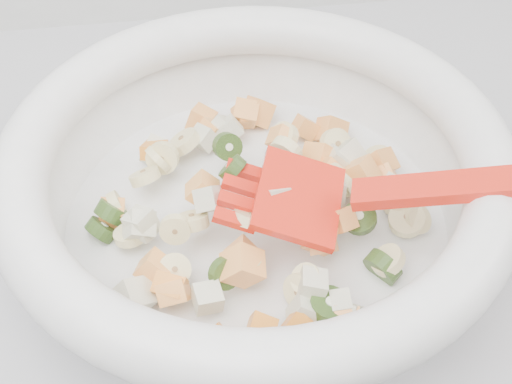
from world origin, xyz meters
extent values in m
cylinder|color=white|center=(-0.17, 1.40, 0.91)|extent=(0.31, 0.31, 0.02)
torus|color=white|center=(-0.17, 1.40, 0.98)|extent=(0.38, 0.38, 0.04)
cylinder|color=beige|center=(-0.14, 1.43, 0.96)|extent=(0.03, 0.03, 0.03)
cylinder|color=beige|center=(-0.06, 1.39, 0.93)|extent=(0.03, 0.03, 0.03)
cylinder|color=beige|center=(-0.09, 1.45, 0.94)|extent=(0.03, 0.03, 0.03)
cylinder|color=beige|center=(-0.11, 1.40, 0.95)|extent=(0.03, 0.03, 0.03)
cylinder|color=beige|center=(-0.22, 1.38, 0.95)|extent=(0.03, 0.03, 0.02)
cylinder|color=beige|center=(-0.23, 1.37, 0.95)|extent=(0.03, 0.01, 0.03)
cylinder|color=beige|center=(-0.18, 1.33, 0.95)|extent=(0.03, 0.03, 0.01)
cylinder|color=beige|center=(-0.22, 1.48, 0.94)|extent=(0.04, 0.04, 0.03)
cylinder|color=beige|center=(-0.25, 1.44, 0.94)|extent=(0.03, 0.03, 0.03)
cylinder|color=beige|center=(-0.05, 1.37, 0.93)|extent=(0.03, 0.03, 0.03)
cylinder|color=beige|center=(-0.26, 1.39, 0.93)|extent=(0.03, 0.03, 0.01)
cylinder|color=beige|center=(-0.10, 1.40, 0.95)|extent=(0.03, 0.03, 0.03)
cylinder|color=beige|center=(-0.14, 1.46, 0.95)|extent=(0.03, 0.03, 0.03)
cylinder|color=beige|center=(-0.14, 1.32, 0.94)|extent=(0.03, 0.03, 0.02)
cylinder|color=beige|center=(-0.18, 1.36, 0.96)|extent=(0.03, 0.03, 0.03)
cylinder|color=beige|center=(-0.06, 1.37, 0.93)|extent=(0.04, 0.04, 0.02)
cylinder|color=beige|center=(-0.24, 1.45, 0.94)|extent=(0.03, 0.02, 0.03)
cylinder|color=beige|center=(-0.27, 1.42, 0.93)|extent=(0.02, 0.03, 0.03)
cylinder|color=beige|center=(-0.08, 1.33, 0.93)|extent=(0.03, 0.03, 0.02)
cylinder|color=beige|center=(-0.06, 1.45, 0.92)|extent=(0.03, 0.03, 0.02)
cylinder|color=beige|center=(-0.24, 1.45, 0.94)|extent=(0.03, 0.03, 0.03)
cylinder|color=beige|center=(-0.23, 1.34, 0.94)|extent=(0.03, 0.03, 0.02)
cylinder|color=beige|center=(-0.10, 1.41, 0.94)|extent=(0.03, 0.03, 0.04)
cylinder|color=beige|center=(-0.15, 1.31, 0.93)|extent=(0.03, 0.03, 0.03)
cube|color=#FFA850|center=(-0.11, 1.43, 0.94)|extent=(0.04, 0.03, 0.04)
cube|color=#FFA850|center=(-0.16, 1.51, 0.93)|extent=(0.03, 0.03, 0.03)
cube|color=#FFA850|center=(-0.19, 1.33, 0.95)|extent=(0.03, 0.03, 0.04)
cube|color=#FFA850|center=(-0.06, 1.42, 0.93)|extent=(0.03, 0.03, 0.04)
cube|color=#FFA850|center=(-0.13, 1.35, 0.94)|extent=(0.02, 0.03, 0.03)
cube|color=#FFA850|center=(-0.19, 1.34, 0.94)|extent=(0.03, 0.03, 0.03)
cube|color=#FFA850|center=(-0.16, 1.51, 0.93)|extent=(0.02, 0.03, 0.03)
cube|color=#FFA850|center=(-0.06, 1.43, 0.93)|extent=(0.03, 0.03, 0.03)
cube|color=#FFA850|center=(-0.25, 1.34, 0.94)|extent=(0.03, 0.02, 0.03)
cube|color=#FFA850|center=(-0.19, 1.50, 0.93)|extent=(0.03, 0.03, 0.03)
cube|color=#FFA850|center=(-0.11, 1.42, 0.94)|extent=(0.03, 0.03, 0.03)
cube|color=#FFA850|center=(-0.28, 1.41, 0.93)|extent=(0.02, 0.02, 0.02)
cube|color=#FFA850|center=(-0.21, 1.40, 0.95)|extent=(0.03, 0.02, 0.03)
cube|color=#FFA850|center=(-0.09, 1.48, 0.93)|extent=(0.03, 0.03, 0.04)
cube|color=#FFA850|center=(-0.13, 1.35, 0.94)|extent=(0.03, 0.03, 0.03)
cube|color=#FFA850|center=(-0.11, 1.49, 0.93)|extent=(0.03, 0.02, 0.03)
cube|color=#FFA850|center=(-0.08, 1.41, 0.94)|extent=(0.03, 0.03, 0.03)
cube|color=#FFA850|center=(-0.15, 1.52, 0.93)|extent=(0.03, 0.03, 0.04)
cube|color=#FFA850|center=(-0.11, 1.36, 0.95)|extent=(0.03, 0.03, 0.03)
cube|color=#FFA850|center=(-0.20, 1.51, 0.93)|extent=(0.03, 0.03, 0.03)
cube|color=#FFA850|center=(-0.24, 1.32, 0.93)|extent=(0.03, 0.02, 0.03)
cube|color=#FFA850|center=(-0.12, 1.29, 0.93)|extent=(0.02, 0.03, 0.02)
cube|color=#FFA850|center=(-0.14, 1.45, 0.95)|extent=(0.03, 0.03, 0.03)
cylinder|color=#51882D|center=(-0.09, 1.36, 0.94)|extent=(0.03, 0.03, 0.02)
cylinder|color=#51882D|center=(-0.20, 1.33, 0.94)|extent=(0.03, 0.03, 0.03)
cylinder|color=#51882D|center=(-0.18, 1.45, 0.95)|extent=(0.03, 0.02, 0.03)
cylinder|color=#51882D|center=(-0.08, 1.33, 0.93)|extent=(0.03, 0.03, 0.04)
cylinder|color=#51882D|center=(-0.11, 1.39, 0.95)|extent=(0.03, 0.03, 0.03)
cylinder|color=#51882D|center=(-0.29, 1.40, 0.92)|extent=(0.03, 0.03, 0.03)
cylinder|color=#51882D|center=(-0.28, 1.41, 0.93)|extent=(0.03, 0.03, 0.03)
cylinder|color=#51882D|center=(-0.13, 1.30, 0.93)|extent=(0.04, 0.04, 0.02)
cylinder|color=#51882D|center=(-0.18, 1.41, 0.96)|extent=(0.03, 0.03, 0.03)
cube|color=beige|center=(-0.21, 1.31, 0.94)|extent=(0.02, 0.02, 0.02)
cube|color=beige|center=(-0.20, 1.48, 0.93)|extent=(0.03, 0.03, 0.02)
cube|color=beige|center=(-0.20, 1.38, 0.96)|extent=(0.02, 0.03, 0.03)
cube|color=beige|center=(-0.25, 1.38, 0.94)|extent=(0.03, 0.03, 0.03)
cube|color=beige|center=(-0.12, 1.29, 0.93)|extent=(0.03, 0.03, 0.03)
cube|color=beige|center=(-0.14, 1.31, 0.94)|extent=(0.02, 0.02, 0.02)
cube|color=beige|center=(-0.12, 1.30, 0.93)|extent=(0.02, 0.02, 0.02)
cube|color=beige|center=(-0.26, 1.33, 0.93)|extent=(0.03, 0.03, 0.03)
cube|color=beige|center=(-0.06, 1.40, 0.93)|extent=(0.04, 0.03, 0.03)
cube|color=beige|center=(-0.24, 1.48, 0.93)|extent=(0.03, 0.03, 0.03)
cube|color=beige|center=(-0.26, 1.38, 0.94)|extent=(0.03, 0.03, 0.03)
cube|color=beige|center=(-0.18, 1.49, 0.93)|extent=(0.03, 0.03, 0.03)
cube|color=beige|center=(-0.18, 1.49, 0.94)|extent=(0.02, 0.02, 0.03)
cube|color=beige|center=(-0.15, 1.30, 0.93)|extent=(0.03, 0.02, 0.03)
cube|color=beige|center=(-0.16, 1.37, 0.96)|extent=(0.02, 0.03, 0.03)
cube|color=beige|center=(-0.09, 1.44, 0.94)|extent=(0.03, 0.04, 0.03)
cube|color=beige|center=(-0.10, 1.43, 0.94)|extent=(0.02, 0.02, 0.03)
cube|color=beige|center=(-0.11, 1.39, 0.95)|extent=(0.02, 0.03, 0.03)
cube|color=orange|center=(-0.18, 1.28, 0.93)|extent=(0.03, 0.03, 0.02)
cube|color=orange|center=(-0.24, 1.33, 0.94)|extent=(0.03, 0.03, 0.02)
cube|color=orange|center=(-0.21, 1.28, 0.93)|extent=(0.03, 0.03, 0.03)
cube|color=orange|center=(-0.24, 1.47, 0.94)|extent=(0.02, 0.03, 0.02)
cube|color=orange|center=(-0.16, 1.29, 0.93)|extent=(0.03, 0.03, 0.03)
cube|color=red|center=(-0.14, 1.37, 0.97)|extent=(0.08, 0.09, 0.03)
cube|color=red|center=(-0.17, 1.41, 0.96)|extent=(0.03, 0.02, 0.02)
cube|color=red|center=(-0.18, 1.39, 0.96)|extent=(0.03, 0.02, 0.02)
cube|color=red|center=(-0.18, 1.37, 0.96)|extent=(0.03, 0.02, 0.02)
cube|color=red|center=(-0.19, 1.36, 0.96)|extent=(0.03, 0.02, 0.02)
camera|label=1|loc=(-0.22, 1.02, 1.33)|focal=50.00mm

